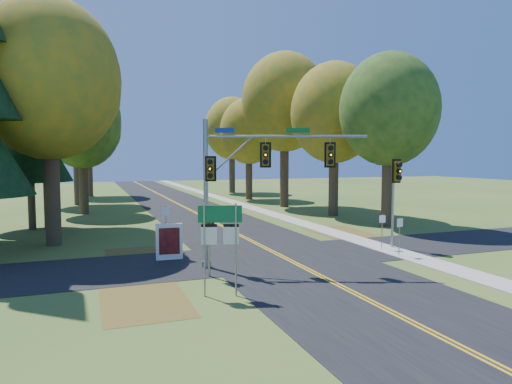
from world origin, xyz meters
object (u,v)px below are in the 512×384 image
object	(u,v)px
traffic_mast	(246,173)
route_sign_cluster	(220,231)
east_signal_pole	(396,181)
info_kiosk	(169,242)

from	to	relation	value
traffic_mast	route_sign_cluster	distance (m)	4.79
east_signal_pole	route_sign_cluster	world-z (taller)	east_signal_pole
traffic_mast	info_kiosk	bearing A→B (deg)	157.76
east_signal_pole	info_kiosk	world-z (taller)	east_signal_pole
route_sign_cluster	info_kiosk	size ratio (longest dim) A/B	1.89
traffic_mast	route_sign_cluster	bearing A→B (deg)	-100.72
route_sign_cluster	east_signal_pole	bearing A→B (deg)	41.00
traffic_mast	route_sign_cluster	size ratio (longest dim) A/B	2.05
east_signal_pole	info_kiosk	bearing A→B (deg)	172.88
east_signal_pole	route_sign_cluster	size ratio (longest dim) A/B	1.45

